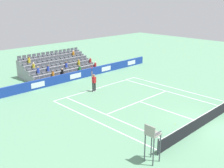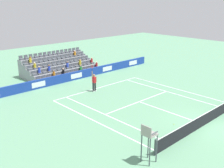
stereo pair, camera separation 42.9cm
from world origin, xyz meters
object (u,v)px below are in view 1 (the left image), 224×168
at_px(umpire_chair, 152,138).
at_px(loose_tennis_ball, 175,124).
at_px(tennis_player, 94,82).
at_px(tennis_net, 207,118).

relative_size(umpire_chair, loose_tennis_ball, 34.41).
height_order(tennis_player, umpire_chair, tennis_player).
height_order(tennis_net, loose_tennis_ball, tennis_net).
xyz_separation_m(tennis_player, umpire_chair, (5.66, 11.52, 0.53)).
distance_m(tennis_net, tennis_player, 11.44).
bearing_deg(tennis_net, umpire_chair, 1.25).
bearing_deg(loose_tennis_ball, umpire_chair, 18.56).
distance_m(tennis_net, loose_tennis_ball, 2.33).
xyz_separation_m(tennis_net, tennis_player, (1.10, -11.38, 0.50)).
bearing_deg(tennis_net, tennis_player, -84.46).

